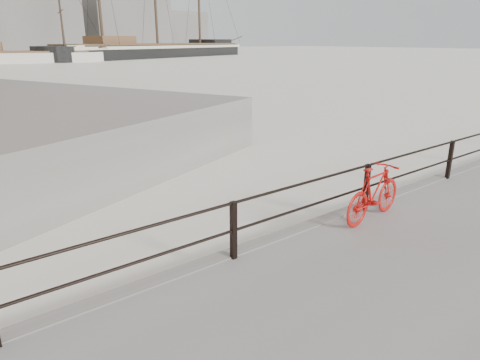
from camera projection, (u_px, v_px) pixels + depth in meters
ground at (439, 189)px, 11.39m from camera, size 400.00×400.00×0.00m
guardrail at (450, 160)px, 11.02m from camera, size 28.00×0.10×1.00m
bicycle at (374, 193)px, 8.45m from camera, size 1.89×0.46×1.13m
barque_black at (158, 57)px, 97.76m from camera, size 70.88×42.18×37.61m
schooner_mid at (29, 63)px, 73.86m from camera, size 28.66×16.74×19.51m
industrial_west at (19, 21)px, 125.21m from camera, size 32.00×18.00×18.00m
industrial_mid at (124, 15)px, 148.44m from camera, size 26.00×20.00×24.00m
industrial_east at (176, 31)px, 167.18m from camera, size 20.00×16.00×14.00m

